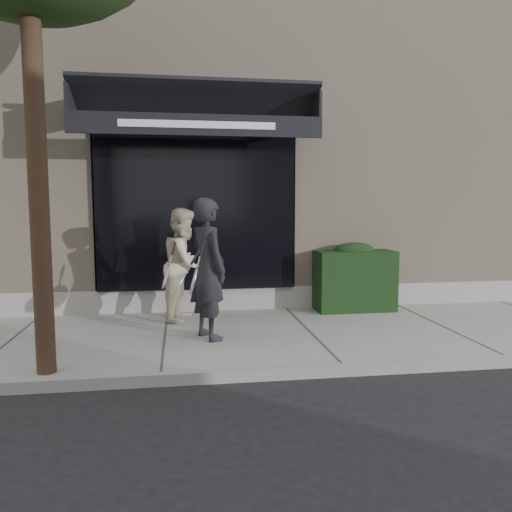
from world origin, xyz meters
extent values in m
plane|color=black|center=(0.00, 0.00, 0.00)|extent=(80.00, 80.00, 0.00)
cube|color=gray|center=(0.00, 0.00, 0.06)|extent=(20.00, 3.00, 0.12)
cube|color=gray|center=(0.00, -1.55, 0.07)|extent=(20.00, 0.10, 0.14)
cube|color=tan|center=(0.00, 5.00, 2.75)|extent=(14.00, 7.00, 5.50)
cube|color=gray|center=(0.00, 1.70, 0.25)|extent=(14.02, 0.42, 0.50)
cube|color=black|center=(-1.50, 1.55, 1.80)|extent=(3.20, 0.30, 2.60)
cube|color=gray|center=(-3.10, 1.70, 1.80)|extent=(0.08, 0.40, 2.60)
cube|color=gray|center=(0.10, 1.70, 1.80)|extent=(0.08, 0.40, 2.60)
cube|color=gray|center=(-1.50, 1.70, 3.14)|extent=(3.36, 0.40, 0.12)
cube|color=black|center=(-1.50, 1.00, 3.40)|extent=(3.60, 1.03, 0.55)
cube|color=black|center=(-1.50, 0.50, 3.01)|extent=(3.60, 0.05, 0.30)
cube|color=white|center=(-1.50, 0.47, 3.01)|extent=(2.20, 0.01, 0.10)
cube|color=black|center=(-3.28, 1.00, 3.32)|extent=(0.04, 1.00, 0.45)
cube|color=black|center=(0.28, 1.00, 3.32)|extent=(0.04, 1.00, 0.45)
cube|color=black|center=(1.10, 1.25, 0.62)|extent=(1.30, 0.70, 1.00)
ellipsoid|color=black|center=(1.10, 1.25, 1.12)|extent=(0.71, 0.38, 0.27)
cylinder|color=black|center=(-3.20, -1.30, 2.40)|extent=(0.20, 0.20, 4.80)
imported|color=black|center=(-1.42, -0.20, 1.05)|extent=(0.69, 0.80, 1.86)
torus|color=silver|center=(-1.61, -0.42, 0.93)|extent=(0.10, 0.31, 0.30)
cylinder|color=silver|center=(-1.61, -0.42, 0.93)|extent=(0.07, 0.27, 0.26)
cylinder|color=silver|center=(-1.61, -0.42, 0.93)|extent=(0.18, 0.02, 0.06)
cylinder|color=black|center=(-1.61, -0.42, 0.93)|extent=(0.20, 0.03, 0.08)
torus|color=silver|center=(-1.81, -0.52, 0.88)|extent=(0.20, 0.32, 0.27)
cylinder|color=silver|center=(-1.81, -0.52, 0.88)|extent=(0.17, 0.28, 0.23)
cylinder|color=silver|center=(-1.81, -0.52, 0.88)|extent=(0.17, 0.04, 0.11)
cylinder|color=black|center=(-1.81, -0.52, 0.88)|extent=(0.19, 0.05, 0.13)
imported|color=beige|center=(-1.72, 0.93, 0.98)|extent=(0.85, 0.98, 1.72)
torus|color=silver|center=(-1.99, 0.58, 0.85)|extent=(0.13, 0.31, 0.30)
cylinder|color=silver|center=(-1.99, 0.58, 0.85)|extent=(0.10, 0.28, 0.26)
cylinder|color=silver|center=(-1.99, 0.58, 0.85)|extent=(0.18, 0.04, 0.07)
cylinder|color=black|center=(-1.99, 0.58, 0.85)|extent=(0.20, 0.05, 0.09)
camera|label=1|loc=(-1.77, -6.72, 1.91)|focal=35.00mm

